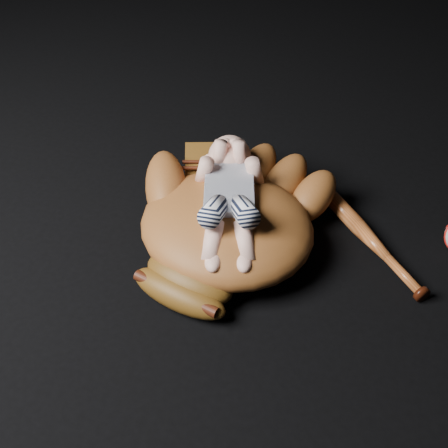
% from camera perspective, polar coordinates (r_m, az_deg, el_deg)
% --- Properties ---
extents(baseball_glove, '(0.58, 0.62, 0.16)m').
position_cam_1_polar(baseball_glove, '(1.13, 0.27, 0.41)').
color(baseball_glove, brown).
rests_on(baseball_glove, ground).
extents(newborn_baby, '(0.23, 0.38, 0.14)m').
position_cam_1_polar(newborn_baby, '(1.11, 0.53, 2.71)').
color(newborn_baby, '#EDAE98').
rests_on(newborn_baby, baseball_glove).
extents(baseball_bat, '(0.27, 0.33, 0.04)m').
position_cam_1_polar(baseball_bat, '(1.23, 14.08, -0.91)').
color(baseball_bat, '#A64E20').
rests_on(baseball_bat, ground).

